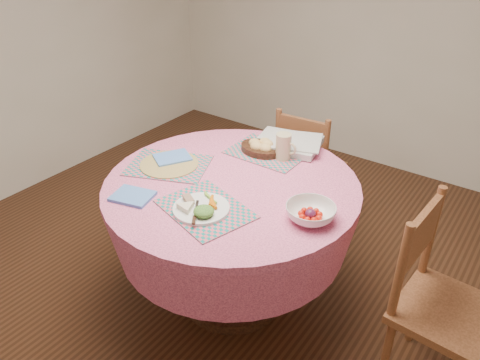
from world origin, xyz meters
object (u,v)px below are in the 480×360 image
object	(u,v)px
chair_right	(437,300)
chair_back	(307,166)
fruit_bowl	(311,213)
dinner_plate	(202,208)
wicker_trivet	(169,164)
dining_table	(232,215)
bread_bowl	(261,147)
latte_mug	(284,147)

from	to	relation	value
chair_right	chair_back	distance (m)	1.28
fruit_bowl	chair_back	bearing A→B (deg)	118.16
dinner_plate	wicker_trivet	bearing A→B (deg)	150.61
dining_table	fruit_bowl	distance (m)	0.51
chair_right	wicker_trivet	xyz separation A→B (m)	(-1.36, -0.16, 0.29)
chair_right	bread_bowl	size ratio (longest dim) A/B	3.90
chair_right	dinner_plate	world-z (taller)	chair_right
wicker_trivet	latte_mug	bearing A→B (deg)	42.24
dining_table	chair_back	xyz separation A→B (m)	(-0.04, 0.87, -0.12)
wicker_trivet	chair_right	bearing A→B (deg)	6.72
wicker_trivet	latte_mug	world-z (taller)	latte_mug
dining_table	fruit_bowl	xyz separation A→B (m)	(0.46, -0.05, 0.23)
chair_right	bread_bowl	bearing A→B (deg)	81.18
dining_table	chair_right	world-z (taller)	chair_right
chair_right	latte_mug	size ratio (longest dim) A/B	6.50
chair_back	wicker_trivet	size ratio (longest dim) A/B	2.81
chair_back	fruit_bowl	xyz separation A→B (m)	(0.49, -0.92, 0.34)
chair_back	dinner_plate	distance (m)	1.20
dining_table	dinner_plate	size ratio (longest dim) A/B	4.98
wicker_trivet	dinner_plate	xyz separation A→B (m)	(0.41, -0.23, 0.02)
chair_right	chair_back	world-z (taller)	chair_right
chair_back	chair_right	bearing A→B (deg)	140.15
dinner_plate	bread_bowl	bearing A→B (deg)	99.38
chair_back	dinner_plate	bearing A→B (deg)	90.43
wicker_trivet	dining_table	bearing A→B (deg)	8.14
bread_bowl	dinner_plate	bearing A→B (deg)	-80.62
chair_right	dinner_plate	distance (m)	1.07
chair_right	fruit_bowl	size ratio (longest dim) A/B	3.44
chair_back	fruit_bowl	distance (m)	1.10
chair_right	fruit_bowl	xyz separation A→B (m)	(-0.54, -0.16, 0.31)
dinner_plate	fruit_bowl	bearing A→B (deg)	29.10
chair_right	bread_bowl	world-z (taller)	chair_right
dining_table	bread_bowl	xyz separation A→B (m)	(-0.06, 0.34, 0.23)
dining_table	latte_mug	distance (m)	0.45
chair_back	wicker_trivet	xyz separation A→B (m)	(-0.32, -0.92, 0.32)
chair_back	latte_mug	world-z (taller)	latte_mug
dinner_plate	latte_mug	xyz separation A→B (m)	(0.03, 0.63, 0.05)
wicker_trivet	fruit_bowl	world-z (taller)	fruit_bowl
bread_bowl	chair_right	bearing A→B (deg)	-12.56
dining_table	chair_back	distance (m)	0.87
latte_mug	fruit_bowl	distance (m)	0.55
fruit_bowl	dining_table	bearing A→B (deg)	173.37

